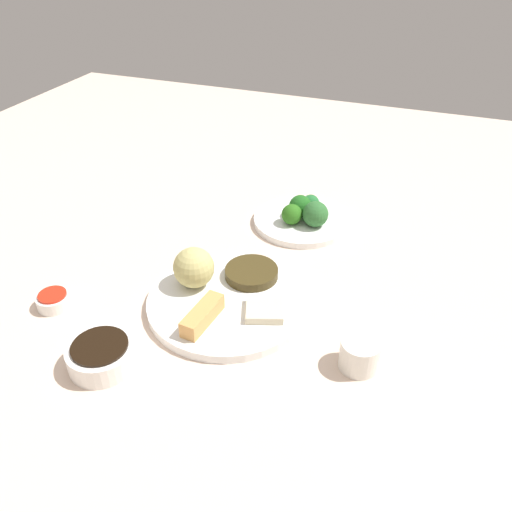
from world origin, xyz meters
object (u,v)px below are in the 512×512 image
object	(u,v)px
soy_sauce_bowl	(102,356)
sauce_ramekin_sweet_and_sour	(54,301)
broccoli_plate	(301,221)
main_plate	(229,301)
teacup	(359,354)

from	to	relation	value
soy_sauce_bowl	sauce_ramekin_sweet_and_sour	xyz separation A→B (m)	(-0.09, -0.16, -0.01)
broccoli_plate	sauce_ramekin_sweet_and_sour	size ratio (longest dim) A/B	3.55
sauce_ramekin_sweet_and_sour	soy_sauce_bowl	bearing A→B (deg)	61.40
main_plate	teacup	world-z (taller)	teacup
sauce_ramekin_sweet_and_sour	teacup	bearing A→B (deg)	95.12
main_plate	sauce_ramekin_sweet_and_sour	size ratio (longest dim) A/B	4.82
broccoli_plate	soy_sauce_bowl	bearing A→B (deg)	-17.89
soy_sauce_bowl	sauce_ramekin_sweet_and_sour	bearing A→B (deg)	-118.60
soy_sauce_bowl	teacup	world-z (taller)	teacup
teacup	main_plate	bearing A→B (deg)	-104.63
soy_sauce_bowl	teacup	size ratio (longest dim) A/B	1.72
broccoli_plate	soy_sauce_bowl	world-z (taller)	soy_sauce_bowl
broccoli_plate	teacup	world-z (taller)	teacup
soy_sauce_bowl	sauce_ramekin_sweet_and_sour	size ratio (longest dim) A/B	1.77
sauce_ramekin_sweet_and_sour	teacup	world-z (taller)	teacup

